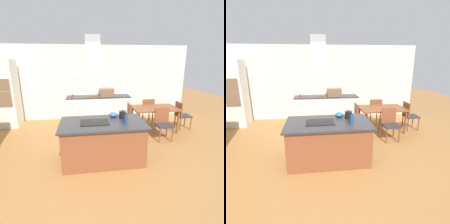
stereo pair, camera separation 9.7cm
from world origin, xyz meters
TOP-DOWN VIEW (x-y plane):
  - ground at (0.00, 1.50)m, footprint 16.00×16.00m
  - wall_back at (0.00, 3.25)m, footprint 7.20×0.10m
  - kitchen_island at (0.00, 0.00)m, footprint 1.82×1.06m
  - cooktop at (-0.17, 0.00)m, footprint 0.60×0.44m
  - tea_kettle at (0.48, 0.19)m, footprint 0.21×0.16m
  - olive_oil_bottle at (0.48, -0.17)m, footprint 0.08×0.08m
  - mixing_bowl at (0.29, 0.34)m, footprint 0.19×0.19m
  - back_counter at (0.15, 2.88)m, footprint 2.31×0.62m
  - countertop_microwave at (0.44, 2.88)m, footprint 0.50×0.38m
  - coffee_mug_red at (-0.78, 2.84)m, footprint 0.08×0.08m
  - cutting_board at (-0.09, 2.93)m, footprint 0.34×0.24m
  - wall_oven_stack at (-2.90, 2.65)m, footprint 0.70×0.66m
  - dining_table at (1.79, 1.57)m, footprint 1.40×0.90m
  - chair_facing_island at (1.79, 0.90)m, footprint 0.42×0.42m
  - chair_at_right_end at (2.71, 1.57)m, footprint 0.42×0.42m
  - chair_facing_back_wall at (1.79, 2.23)m, footprint 0.42×0.42m
  - chair_at_left_end at (0.88, 1.57)m, footprint 0.42×0.42m
  - range_hood at (-0.17, 0.00)m, footprint 0.90×0.55m

SIDE VIEW (x-z plane):
  - ground at x=0.00m, z-range 0.00..0.00m
  - back_counter at x=0.15m, z-range 0.00..0.90m
  - kitchen_island at x=0.00m, z-range 0.00..0.90m
  - chair_facing_island at x=1.79m, z-range 0.06..0.95m
  - chair_at_right_end at x=2.71m, z-range 0.06..0.95m
  - chair_facing_back_wall at x=1.79m, z-range 0.06..0.95m
  - chair_at_left_end at x=0.88m, z-range 0.06..0.95m
  - dining_table at x=1.79m, z-range 0.29..1.04m
  - cooktop at x=-0.17m, z-range 0.90..0.91m
  - cutting_board at x=-0.09m, z-range 0.90..0.92m
  - coffee_mug_red at x=-0.78m, z-range 0.90..0.99m
  - mixing_bowl at x=0.29m, z-range 0.90..1.01m
  - tea_kettle at x=0.48m, z-range 0.89..1.08m
  - olive_oil_bottle at x=0.48m, z-range 0.88..1.11m
  - countertop_microwave at x=0.44m, z-range 0.90..1.18m
  - wall_oven_stack at x=-2.90m, z-range 0.00..2.20m
  - wall_back at x=0.00m, z-range 0.00..2.70m
  - range_hood at x=-0.17m, z-range 1.71..2.49m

